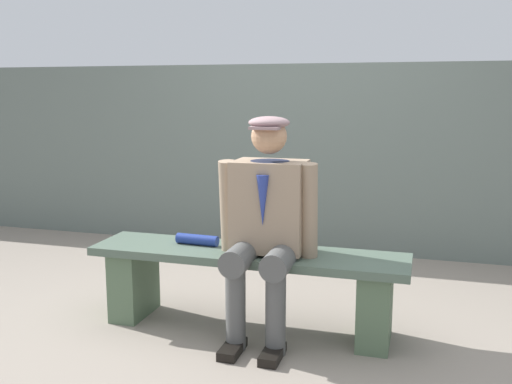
% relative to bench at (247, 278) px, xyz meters
% --- Properties ---
extents(ground_plane, '(30.00, 30.00, 0.00)m').
position_rel_bench_xyz_m(ground_plane, '(0.00, 0.00, -0.31)').
color(ground_plane, gray).
extents(bench, '(1.87, 0.43, 0.48)m').
position_rel_bench_xyz_m(bench, '(0.00, 0.00, 0.00)').
color(bench, '#4A5C4E').
rests_on(bench, ground).
extents(seated_man, '(0.57, 0.61, 1.26)m').
position_rel_bench_xyz_m(seated_man, '(-0.14, 0.07, 0.38)').
color(seated_man, gray).
rests_on(seated_man, ground).
extents(rolled_magazine, '(0.27, 0.08, 0.06)m').
position_rel_bench_xyz_m(rolled_magazine, '(0.33, -0.04, 0.20)').
color(rolled_magazine, navy).
rests_on(rolled_magazine, bench).
extents(stadium_wall, '(12.00, 0.24, 1.63)m').
position_rel_bench_xyz_m(stadium_wall, '(0.00, -1.91, 0.50)').
color(stadium_wall, slate).
rests_on(stadium_wall, ground).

